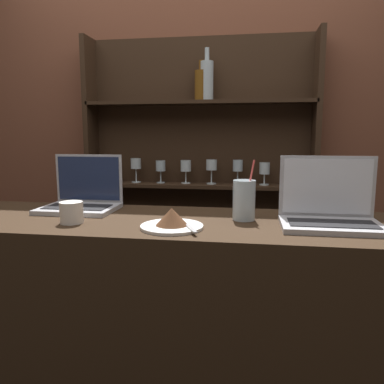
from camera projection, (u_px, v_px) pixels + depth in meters
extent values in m
cube|color=black|center=(162.00, 353.00, 1.44)|extent=(1.89, 0.52, 1.06)
cube|color=brown|center=(199.00, 137.00, 2.32)|extent=(7.00, 0.06, 2.70)
cube|color=#332114|center=(94.00, 198.00, 2.35)|extent=(0.03, 0.18, 1.93)
cube|color=#332114|center=(312.00, 204.00, 2.15)|extent=(0.03, 0.18, 1.93)
cube|color=#332114|center=(200.00, 199.00, 2.33)|extent=(1.36, 0.02, 1.93)
cube|color=#332114|center=(198.00, 263.00, 2.31)|extent=(1.32, 0.18, 0.02)
cube|color=#332114|center=(199.00, 185.00, 2.24)|extent=(1.32, 0.18, 0.02)
cube|color=#332114|center=(199.00, 103.00, 2.17)|extent=(1.32, 0.18, 0.02)
cylinder|color=silver|center=(112.00, 181.00, 2.32)|extent=(0.06, 0.06, 0.01)
cylinder|color=silver|center=(112.00, 175.00, 2.31)|extent=(0.01, 0.01, 0.07)
cylinder|color=silver|center=(112.00, 164.00, 2.30)|extent=(0.06, 0.06, 0.07)
cylinder|color=silver|center=(136.00, 182.00, 2.30)|extent=(0.06, 0.06, 0.01)
cylinder|color=silver|center=(136.00, 175.00, 2.29)|extent=(0.01, 0.01, 0.08)
cylinder|color=silver|center=(136.00, 163.00, 2.28)|extent=(0.06, 0.06, 0.06)
cylinder|color=silver|center=(161.00, 182.00, 2.27)|extent=(0.05, 0.05, 0.01)
cylinder|color=silver|center=(161.00, 176.00, 2.27)|extent=(0.01, 0.01, 0.07)
cylinder|color=silver|center=(161.00, 166.00, 2.26)|extent=(0.06, 0.06, 0.06)
cylinder|color=silver|center=(186.00, 183.00, 2.25)|extent=(0.06, 0.06, 0.01)
cylinder|color=silver|center=(186.00, 177.00, 2.24)|extent=(0.01, 0.01, 0.07)
cylinder|color=silver|center=(186.00, 166.00, 2.23)|extent=(0.06, 0.06, 0.07)
cylinder|color=silver|center=(211.00, 183.00, 2.23)|extent=(0.06, 0.06, 0.01)
cylinder|color=silver|center=(211.00, 176.00, 2.22)|extent=(0.01, 0.01, 0.08)
cylinder|color=silver|center=(212.00, 165.00, 2.21)|extent=(0.06, 0.06, 0.06)
cylinder|color=silver|center=(237.00, 184.00, 2.20)|extent=(0.05, 0.05, 0.01)
cylinder|color=silver|center=(238.00, 177.00, 2.20)|extent=(0.01, 0.01, 0.07)
cylinder|color=silver|center=(238.00, 165.00, 2.19)|extent=(0.06, 0.06, 0.07)
cylinder|color=silver|center=(264.00, 185.00, 2.18)|extent=(0.05, 0.05, 0.01)
cylinder|color=silver|center=(264.00, 179.00, 2.17)|extent=(0.01, 0.01, 0.06)
cylinder|color=silver|center=(265.00, 168.00, 2.16)|extent=(0.06, 0.06, 0.07)
cylinder|color=silver|center=(291.00, 185.00, 2.16)|extent=(0.05, 0.05, 0.01)
cylinder|color=silver|center=(292.00, 180.00, 2.15)|extent=(0.01, 0.01, 0.06)
cylinder|color=silver|center=(292.00, 169.00, 2.14)|extent=(0.06, 0.06, 0.07)
cylinder|color=brown|center=(201.00, 86.00, 2.15)|extent=(0.08, 0.08, 0.17)
cylinder|color=brown|center=(201.00, 65.00, 2.13)|extent=(0.03, 0.03, 0.06)
cylinder|color=#B2C1C6|center=(207.00, 81.00, 2.14)|extent=(0.07, 0.07, 0.22)
cylinder|color=#B2C1C6|center=(207.00, 54.00, 2.12)|extent=(0.03, 0.03, 0.07)
cube|color=#ADADB2|center=(79.00, 209.00, 1.51)|extent=(0.30, 0.22, 0.02)
cube|color=black|center=(77.00, 207.00, 1.50)|extent=(0.25, 0.12, 0.00)
cube|color=#ADADB2|center=(89.00, 178.00, 1.60)|extent=(0.30, 0.00, 0.20)
cube|color=#1E2847|center=(89.00, 178.00, 1.60)|extent=(0.27, 0.01, 0.18)
cube|color=#ADADB2|center=(331.00, 226.00, 1.23)|extent=(0.33, 0.21, 0.02)
cube|color=black|center=(332.00, 223.00, 1.22)|extent=(0.28, 0.12, 0.00)
cube|color=#ADADB2|center=(327.00, 186.00, 1.32)|extent=(0.33, 0.00, 0.21)
cube|color=white|center=(327.00, 186.00, 1.32)|extent=(0.30, 0.01, 0.19)
cylinder|color=white|center=(172.00, 227.00, 1.24)|extent=(0.21, 0.21, 0.01)
cone|color=#51301C|center=(172.00, 217.00, 1.23)|extent=(0.11, 0.11, 0.06)
cube|color=#B7B7BC|center=(188.00, 226.00, 1.21)|extent=(0.08, 0.16, 0.00)
cylinder|color=silver|center=(244.00, 200.00, 1.35)|extent=(0.08, 0.08, 0.14)
cylinder|color=#E04C47|center=(248.00, 190.00, 1.34)|extent=(0.04, 0.01, 0.22)
cylinder|color=silver|center=(72.00, 212.00, 1.30)|extent=(0.08, 0.08, 0.07)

